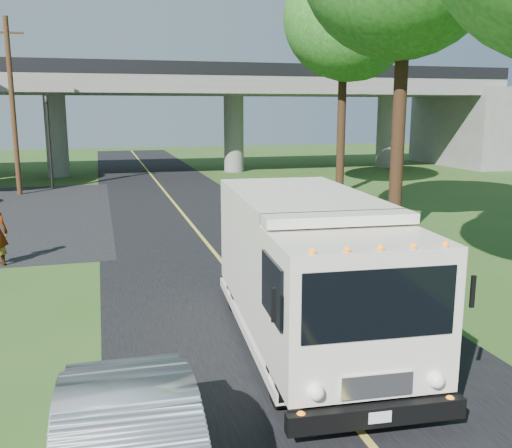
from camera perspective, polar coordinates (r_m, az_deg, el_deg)
name	(u,v)px	position (r m, az deg, el deg)	size (l,w,h in m)	color
ground	(322,386)	(9.82, 6.63, -15.81)	(120.00, 120.00, 0.00)	#2D521D
road	(209,246)	(18.91, -4.72, -2.24)	(7.00, 90.00, 0.02)	black
lane_line	(209,246)	(18.90, -4.72, -2.18)	(0.12, 90.00, 0.01)	gold
overpass	(148,107)	(40.20, -10.79, 11.41)	(54.00, 10.00, 7.30)	slate
traffic_signal	(49,132)	(34.19, -20.02, 8.66)	(0.18, 0.22, 5.20)	black
utility_pole	(13,106)	(32.33, -23.16, 10.79)	(1.60, 0.26, 9.00)	#472D19
tree_right_far	(349,31)	(30.83, 9.29, 18.47)	(5.77, 5.67, 10.99)	#382314
step_van	(309,267)	(10.80, 5.32, -4.29)	(2.99, 7.00, 2.87)	silver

